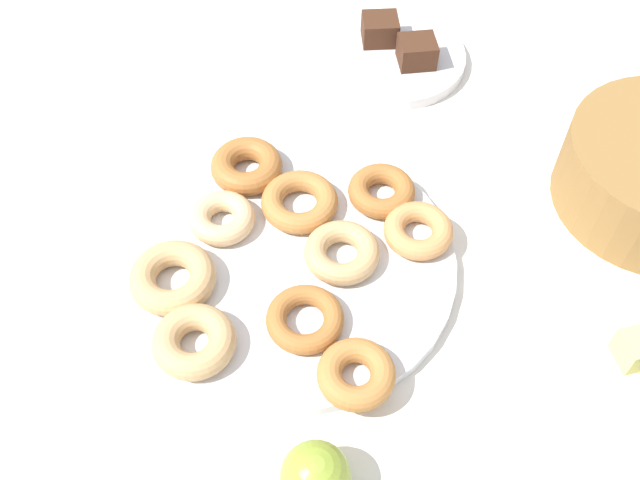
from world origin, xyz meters
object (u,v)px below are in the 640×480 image
object	(u,v)px
donut_1	(173,278)
donut_4	(194,341)
donut_7	(306,319)
donut_9	(247,166)
donut_6	(222,218)
fruit_bowl	(636,387)
donut_2	(356,374)
donut_8	(382,191)
melon_chunk_left	(637,349)
brownie_far	(417,52)
donut_5	(418,231)
brownie_near	(380,29)
donut_3	(342,253)
apple	(315,476)
cake_plate	(394,57)
donut_0	(300,202)
donut_plate	(295,262)

from	to	relation	value
donut_1	donut_4	size ratio (longest dim) A/B	1.09
donut_7	donut_9	size ratio (longest dim) A/B	0.94
donut_6	fruit_bowl	distance (m)	0.49
donut_2	donut_8	distance (m)	0.25
donut_4	melon_chunk_left	xyz separation A→B (m)	(0.09, 0.45, 0.02)
brownie_far	melon_chunk_left	world-z (taller)	melon_chunk_left
donut_4	fruit_bowl	bearing A→B (deg)	75.70
donut_5	brownie_near	bearing A→B (deg)	175.57
donut_8	donut_9	world-z (taller)	donut_9
fruit_bowl	donut_7	bearing A→B (deg)	-110.99
brownie_far	fruit_bowl	distance (m)	0.54
donut_1	melon_chunk_left	distance (m)	0.50
donut_9	brownie_near	world-z (taller)	brownie_near
donut_1	donut_3	xyz separation A→B (m)	(-0.01, 0.19, -0.00)
donut_1	fruit_bowl	distance (m)	0.51
melon_chunk_left	apple	size ratio (longest dim) A/B	0.54
cake_plate	donut_7	bearing A→B (deg)	-23.86
apple	melon_chunk_left	bearing A→B (deg)	102.17
donut_1	brownie_near	distance (m)	0.50
donut_5	donut_8	distance (m)	0.07
donut_1	cake_plate	world-z (taller)	donut_1
donut_5	apple	bearing A→B (deg)	-31.10
donut_1	donut_8	xyz separation A→B (m)	(-0.09, 0.26, -0.00)
donut_9	apple	world-z (taller)	apple
donut_6	donut_8	xyz separation A→B (m)	(-0.01, 0.20, -0.00)
donut_0	melon_chunk_left	xyz separation A→B (m)	(0.26, 0.31, 0.02)
donut_5	brownie_near	size ratio (longest dim) A/B	1.60
donut_2	melon_chunk_left	size ratio (longest dim) A/B	2.27
donut_0	brownie_far	size ratio (longest dim) A/B	1.82
donut_6	cake_plate	distance (m)	0.39
donut_6	melon_chunk_left	distance (m)	0.48
donut_4	donut_plate	bearing A→B (deg)	130.01
brownie_far	donut_1	bearing A→B (deg)	-47.11
donut_8	melon_chunk_left	size ratio (longest dim) A/B	2.29
apple	donut_1	bearing A→B (deg)	-153.04
donut_plate	brownie_near	xyz separation A→B (m)	(-0.37, 0.18, 0.03)
cake_plate	brownie_far	xyz separation A→B (m)	(0.03, 0.03, 0.03)
brownie_far	melon_chunk_left	distance (m)	0.51
donut_3	fruit_bowl	bearing A→B (deg)	53.21
donut_5	brownie_far	bearing A→B (deg)	167.12
donut_4	melon_chunk_left	bearing A→B (deg)	79.00
donut_3	donut_4	distance (m)	0.20
donut_2	donut_6	bearing A→B (deg)	-151.68
donut_plate	donut_2	size ratio (longest dim) A/B	4.62
fruit_bowl	donut_8	bearing A→B (deg)	-144.04
donut_6	donut_9	world-z (taller)	donut_9
donut_8	cake_plate	size ratio (longest dim) A/B	0.39
donut_3	donut_8	size ratio (longest dim) A/B	1.06
donut_0	donut_plate	bearing A→B (deg)	-12.58
donut_5	donut_plate	bearing A→B (deg)	-86.56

